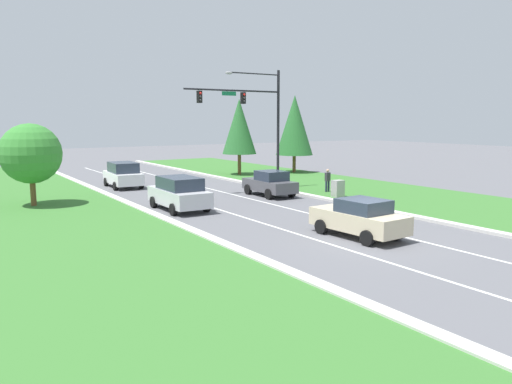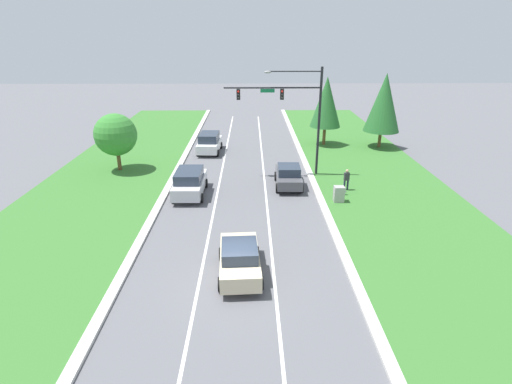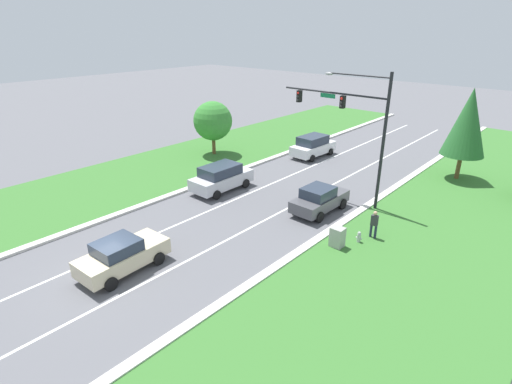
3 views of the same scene
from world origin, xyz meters
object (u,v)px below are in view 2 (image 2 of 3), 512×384
Objects in this scene: champagne_sedan at (240,259)px; pedestrian at (347,179)px; conifer_near_right_tree at (326,102)px; oak_near_left_tree at (116,135)px; traffic_signal_mast at (294,106)px; white_suv at (209,143)px; silver_suv at (190,182)px; graphite_sedan at (289,176)px; utility_cabinet at (339,195)px; fire_hydrant at (344,191)px; conifer_far_right_tree at (384,103)px.

champagne_sedan is 13.48m from pedestrian.
champagne_sedan is 0.64× the size of conifer_near_right_tree.
conifer_near_right_tree reaches higher than oak_near_left_tree.
oak_near_left_tree reaches higher than champagne_sedan.
conifer_near_right_tree reaches higher than champagne_sedan.
white_suv is at bearing 137.33° from traffic_signal_mast.
silver_suv is at bearing -39.47° from oak_near_left_tree.
utility_cabinet is (3.23, -3.19, -0.27)m from graphite_sedan.
fire_hydrant is 14.73m from conifer_near_right_tree.
white_suv is (0.38, 11.23, -0.00)m from silver_suv.
oak_near_left_tree is (-18.09, 6.00, 2.80)m from fire_hydrant.
utility_cabinet is 16.41m from conifer_far_right_tree.
oak_near_left_tree is at bearing 174.96° from traffic_signal_mast.
conifer_near_right_tree is (11.81, 2.49, 3.52)m from white_suv.
pedestrian is (11.22, -10.61, -0.05)m from white_suv.
silver_suv is at bearing -166.39° from graphite_sedan.
white_suv is (-3.50, 21.66, 0.12)m from champagne_sedan.
white_suv is 0.66× the size of conifer_near_right_tree.
champagne_sedan is 25.80m from conifer_near_right_tree.
conifer_far_right_tree is (9.87, 8.31, -1.12)m from traffic_signal_mast.
fire_hydrant is at bearing -116.46° from conifer_far_right_tree.
traffic_signal_mast is 8.29m from utility_cabinet.
conifer_near_right_tree is 20.72m from oak_near_left_tree.
pedestrian is at bearing -44.82° from traffic_signal_mast.
white_suv is 15.44m from pedestrian.
utility_cabinet is at bearing -48.67° from white_suv.
graphite_sedan is at bearing 12.77° from silver_suv.
utility_cabinet is at bearing -116.67° from conifer_far_right_tree.
oak_near_left_tree reaches higher than fire_hydrant.
traffic_signal_mast is at bearing 71.87° from champagne_sedan.
white_suv is at bearing -52.20° from pedestrian.
graphite_sedan reaches higher than pedestrian.
silver_suv is at bearing 178.12° from fire_hydrant.
traffic_signal_mast is 16.05m from champagne_sedan.
utility_cabinet is at bearing -118.88° from fire_hydrant.
fire_hydrant is 0.14× the size of oak_near_left_tree.
conifer_far_right_tree is at bearing -11.09° from conifer_near_right_tree.
silver_suv is 1.10× the size of graphite_sedan.
champagne_sedan is at bearing -127.15° from utility_cabinet.
silver_suv is 7.53m from graphite_sedan.
white_suv reaches higher than graphite_sedan.
conifer_far_right_tree is (5.54, -1.09, 0.11)m from conifer_near_right_tree.
conifer_far_right_tree is (24.57, 7.01, 1.46)m from oak_near_left_tree.
white_suv reaches higher than silver_suv.
conifer_far_right_tree is at bearing 63.33° from utility_cabinet.
traffic_signal_mast is 7.12m from pedestrian.
silver_suv reaches higher than champagne_sedan.
utility_cabinet is (10.21, -12.81, -0.39)m from white_suv.
conifer_near_right_tree is (4.83, 12.12, 3.64)m from graphite_sedan.
graphite_sedan is 4.36m from pedestrian.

